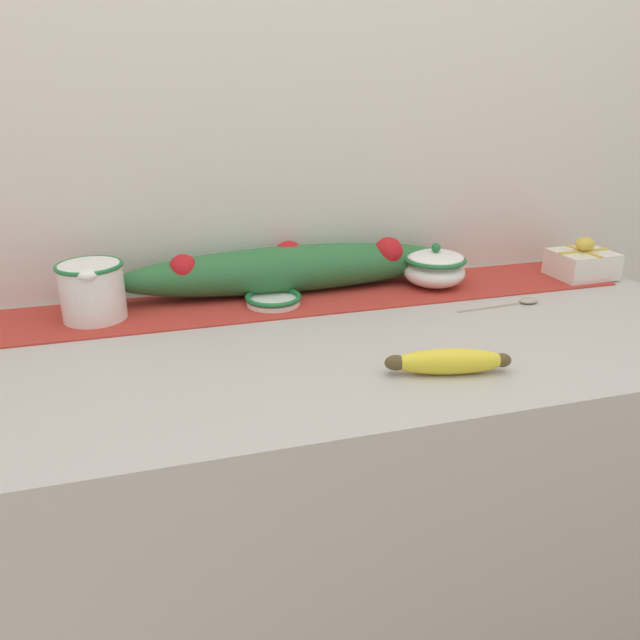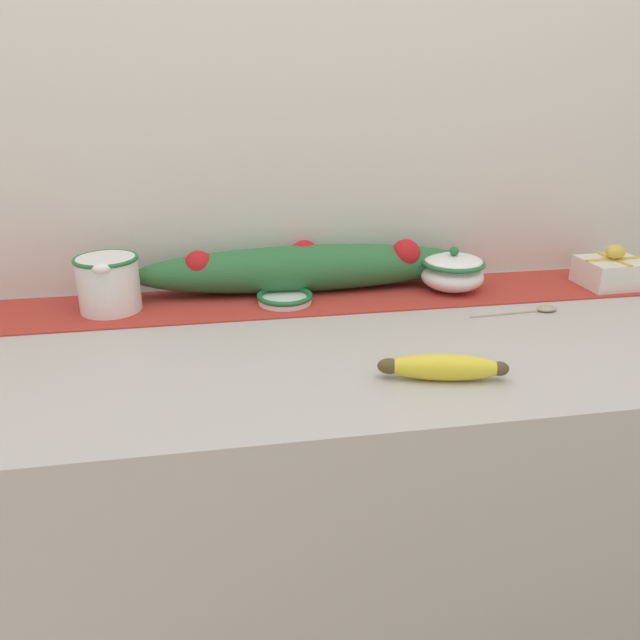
# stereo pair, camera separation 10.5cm
# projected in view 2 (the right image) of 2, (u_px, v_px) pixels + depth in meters

# --- Properties ---
(countertop) EXTENTS (1.53, 0.64, 0.91)m
(countertop) POSITION_uv_depth(u_px,v_px,m) (328.00, 544.00, 1.27)
(countertop) COLOR #B7B2AD
(countertop) RESTS_ON ground_plane
(back_wall) EXTENTS (2.33, 0.04, 2.40)m
(back_wall) POSITION_uv_depth(u_px,v_px,m) (299.00, 150.00, 1.31)
(back_wall) COLOR silver
(back_wall) RESTS_ON ground_plane
(table_runner) EXTENTS (1.41, 0.20, 0.00)m
(table_runner) POSITION_uv_depth(u_px,v_px,m) (310.00, 299.00, 1.29)
(table_runner) COLOR #B23328
(table_runner) RESTS_ON countertop
(cream_pitcher) EXTENTS (0.12, 0.14, 0.11)m
(cream_pitcher) POSITION_uv_depth(u_px,v_px,m) (109.00, 282.00, 1.21)
(cream_pitcher) COLOR white
(cream_pitcher) RESTS_ON countertop
(sugar_bowl) EXTENTS (0.13, 0.13, 0.10)m
(sugar_bowl) POSITION_uv_depth(u_px,v_px,m) (453.00, 272.00, 1.33)
(sugar_bowl) COLOR white
(sugar_bowl) RESTS_ON countertop
(small_dish) EXTENTS (0.11, 0.11, 0.02)m
(small_dish) POSITION_uv_depth(u_px,v_px,m) (285.00, 298.00, 1.27)
(small_dish) COLOR white
(small_dish) RESTS_ON countertop
(banana) EXTENTS (0.20, 0.08, 0.04)m
(banana) POSITION_uv_depth(u_px,v_px,m) (443.00, 367.00, 0.95)
(banana) COLOR yellow
(banana) RESTS_ON countertop
(spoon) EXTENTS (0.19, 0.03, 0.01)m
(spoon) POSITION_uv_depth(u_px,v_px,m) (541.00, 309.00, 1.23)
(spoon) COLOR #A89E89
(spoon) RESTS_ON countertop
(gift_box) EXTENTS (0.13, 0.12, 0.09)m
(gift_box) POSITION_uv_depth(u_px,v_px,m) (612.00, 271.00, 1.36)
(gift_box) COLOR silver
(gift_box) RESTS_ON countertop
(poinsettia_garland) EXTENTS (0.73, 0.11, 0.11)m
(poinsettia_garland) POSITION_uv_depth(u_px,v_px,m) (306.00, 267.00, 1.32)
(poinsettia_garland) COLOR #2D6B38
(poinsettia_garland) RESTS_ON countertop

